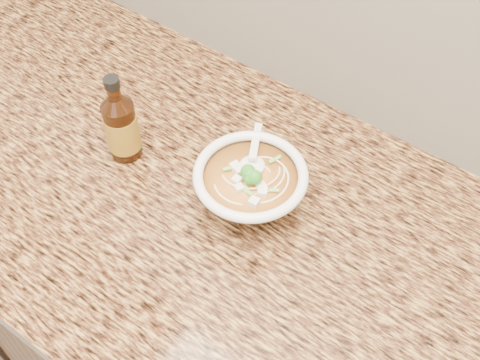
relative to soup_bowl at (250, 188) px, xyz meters
The scene contains 3 objects.
counter_slab 0.11m from the soup_bowl, 20.74° to the right, with size 4.00×0.68×0.04m, color #A17C3B.
soup_bowl is the anchor object (origin of this frame).
hot_sauce_bottle 0.24m from the soup_bowl, behind, with size 0.07×0.07×0.17m.
Camera 1 is at (0.24, 1.23, 1.69)m, focal length 45.00 mm.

